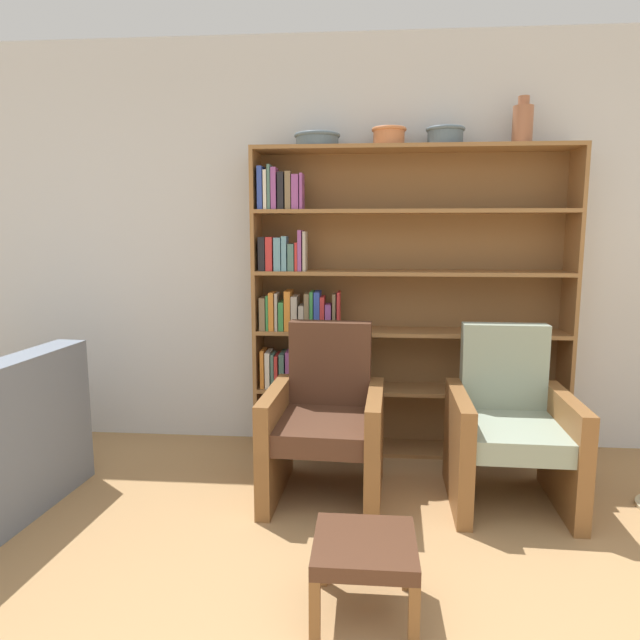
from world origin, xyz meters
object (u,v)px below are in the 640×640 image
object	(u,v)px
bookshelf	(377,311)
bowl_copper	(445,135)
armchair_cushioned	(509,428)
bowl_sage	(317,140)
footstool	(365,552)
vase_tall	(523,124)
armchair_leather	(326,423)
bowl_olive	(389,136)

from	to	relation	value
bookshelf	bowl_copper	size ratio (longest dim) A/B	8.44
bookshelf	armchair_cushioned	bearing A→B (deg)	-43.54
bowl_sage	footstool	world-z (taller)	bowl_sage
bowl_copper	armchair_cushioned	size ratio (longest dim) A/B	0.25
bowl_sage	vase_tall	size ratio (longest dim) A/B	1.02
armchair_leather	bowl_copper	bearing A→B (deg)	-133.34
bowl_olive	armchair_cushioned	distance (m)	1.91
bowl_sage	bowl_olive	bearing A→B (deg)	0.00
armchair_cushioned	footstool	bearing A→B (deg)	54.40
bowl_sage	vase_tall	world-z (taller)	vase_tall
vase_tall	armchair_leather	bearing A→B (deg)	-150.07
bookshelf	footstool	world-z (taller)	bookshelf
bookshelf	vase_tall	distance (m)	1.47
bookshelf	armchair_leather	xyz separation A→B (m)	(-0.29, -0.69, -0.55)
bowl_sage	bowl_olive	world-z (taller)	bowl_olive
bowl_sage	bowl_olive	distance (m)	0.45
armchair_leather	footstool	xyz separation A→B (m)	(0.23, -1.04, -0.15)
footstool	armchair_cushioned	bearing A→B (deg)	53.08
armchair_leather	bookshelf	bearing A→B (deg)	-110.11
bowl_sage	armchair_leather	distance (m)	1.78
vase_tall	bowl_copper	bearing A→B (deg)	180.00
bookshelf	bowl_copper	bearing A→B (deg)	-2.27
armchair_cushioned	footstool	world-z (taller)	armchair_cushioned
bowl_copper	armchair_cushioned	world-z (taller)	bowl_copper
bookshelf	bowl_copper	xyz separation A→B (m)	(0.41, -0.02, 1.11)
bowl_olive	armchair_leather	world-z (taller)	bowl_olive
bowl_copper	bowl_sage	bearing A→B (deg)	-180.00
bookshelf	footstool	bearing A→B (deg)	-92.03
bowl_copper	armchair_leather	distance (m)	1.92
bookshelf	armchair_cushioned	xyz separation A→B (m)	(0.72, -0.69, -0.55)
bowl_copper	armchair_leather	bearing A→B (deg)	-136.09
armchair_leather	footstool	bearing A→B (deg)	105.09
armchair_cushioned	bowl_copper	bearing A→B (deg)	-63.48
bowl_copper	armchair_leather	world-z (taller)	bowl_copper
bowl_olive	armchair_cushioned	xyz separation A→B (m)	(0.66, -0.67, -1.66)
bowl_olive	vase_tall	size ratio (longest dim) A/B	0.76
bowl_copper	footstool	distance (m)	2.54
bowl_olive	armchair_leather	xyz separation A→B (m)	(-0.35, -0.67, -1.66)
vase_tall	bookshelf	bearing A→B (deg)	178.94
bowl_sage	bowl_copper	size ratio (longest dim) A/B	1.21
armchair_leather	footstool	distance (m)	1.08
bowl_sage	bowl_copper	distance (m)	0.80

